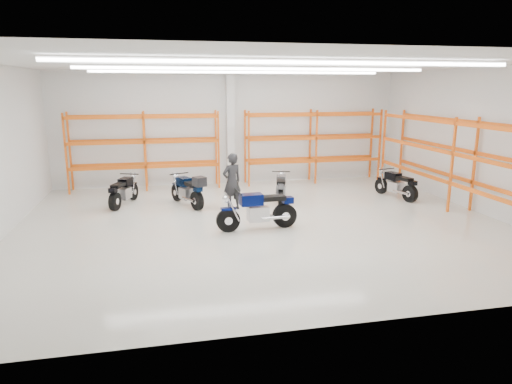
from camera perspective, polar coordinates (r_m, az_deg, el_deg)
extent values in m
plane|color=beige|center=(13.39, 0.79, -3.92)|extent=(14.00, 14.00, 0.00)
cube|color=silver|center=(18.78, -3.27, 7.94)|extent=(14.00, 0.02, 4.50)
cube|color=silver|center=(7.27, 11.34, -0.32)|extent=(14.00, 0.02, 4.50)
cube|color=silver|center=(15.99, 26.24, 5.75)|extent=(0.02, 12.00, 4.50)
cube|color=white|center=(12.83, 0.85, 15.69)|extent=(14.00, 12.00, 0.02)
cube|color=white|center=(9.92, 4.85, 15.87)|extent=(10.00, 0.22, 0.10)
cube|color=white|center=(13.31, 0.36, 15.16)|extent=(10.00, 0.22, 0.10)
cube|color=white|center=(16.25, -1.98, 14.76)|extent=(10.00, 0.22, 0.10)
cylinder|color=black|center=(12.53, -3.50, -3.57)|extent=(0.66, 0.18, 0.66)
cylinder|color=black|center=(12.97, 3.59, -2.94)|extent=(0.69, 0.25, 0.68)
cylinder|color=silver|center=(12.53, -3.50, -3.57)|extent=(0.23, 0.17, 0.22)
cylinder|color=silver|center=(12.97, 3.59, -2.94)|extent=(0.26, 0.24, 0.24)
cube|color=#030C3F|center=(12.44, -3.53, -2.12)|extent=(0.41, 0.19, 0.07)
cube|color=#B7B7BC|center=(12.70, 0.25, -2.70)|extent=(0.60, 0.44, 0.42)
cube|color=#A5A5AA|center=(12.85, 2.03, -3.03)|extent=(0.77, 0.19, 0.09)
cube|color=#030C3F|center=(12.54, -0.61, -0.94)|extent=(0.64, 0.42, 0.31)
cube|color=black|center=(12.72, 2.05, -0.75)|extent=(0.74, 0.38, 0.13)
cube|color=#030C3F|center=(12.88, 3.99, -0.99)|extent=(0.30, 0.26, 0.18)
cylinder|color=black|center=(12.39, -2.27, 0.03)|extent=(0.10, 0.77, 0.04)
sphere|color=silver|center=(12.36, -3.74, -0.86)|extent=(0.21, 0.21, 0.21)
cylinder|color=silver|center=(12.70, 2.47, -3.22)|extent=(0.83, 0.16, 0.10)
cylinder|color=black|center=(16.65, -15.07, 0.02)|extent=(0.31, 0.58, 0.57)
cylinder|color=black|center=(15.39, -17.23, -1.13)|extent=(0.37, 0.62, 0.59)
cylinder|color=silver|center=(16.65, -15.07, 0.02)|extent=(0.19, 0.23, 0.19)
cylinder|color=silver|center=(15.39, -17.23, -1.13)|extent=(0.25, 0.27, 0.21)
cube|color=black|center=(16.59, -15.13, 0.99)|extent=(0.26, 0.37, 0.06)
cube|color=#B7B7BC|center=(15.97, -16.17, -0.17)|extent=(0.50, 0.59, 0.36)
cube|color=#A5A5AA|center=(15.67, -16.71, -0.81)|extent=(0.35, 0.67, 0.08)
cube|color=black|center=(16.04, -16.00, 1.23)|extent=(0.50, 0.62, 0.27)
cube|color=black|center=(15.57, -16.82, 0.83)|extent=(0.50, 0.69, 0.11)
cube|color=black|center=(15.24, -17.45, 0.23)|extent=(0.29, 0.31, 0.15)
cylinder|color=black|center=(16.29, -15.56, 2.19)|extent=(0.64, 0.27, 0.03)
sphere|color=silver|center=(16.58, -15.12, 1.85)|extent=(0.18, 0.18, 0.18)
cylinder|color=silver|center=(15.70, -17.27, -0.82)|extent=(0.34, 0.70, 0.09)
cylinder|color=black|center=(16.16, -9.90, -0.07)|extent=(0.35, 0.59, 0.60)
cylinder|color=black|center=(14.87, -7.38, -1.08)|extent=(0.41, 0.63, 0.62)
cylinder|color=silver|center=(16.16, -9.90, -0.07)|extent=(0.21, 0.24, 0.20)
cylinder|color=silver|center=(14.87, -7.38, -1.08)|extent=(0.27, 0.28, 0.22)
cube|color=#041536|center=(16.10, -9.94, 0.96)|extent=(0.28, 0.39, 0.06)
cube|color=#B7B7BC|center=(15.46, -8.65, -0.17)|extent=(0.53, 0.62, 0.38)
cube|color=#A5A5AA|center=(15.16, -7.99, -0.79)|extent=(0.39, 0.68, 0.08)
cube|color=#041536|center=(15.54, -9.00, 1.31)|extent=(0.53, 0.64, 0.28)
cube|color=black|center=(15.05, -8.04, 0.97)|extent=(0.54, 0.72, 0.12)
cube|color=#041536|center=(14.71, -7.27, 0.39)|extent=(0.30, 0.32, 0.16)
cylinder|color=black|center=(15.79, -9.59, 2.28)|extent=(0.65, 0.31, 0.04)
sphere|color=silver|center=(16.08, -10.04, 1.88)|extent=(0.19, 0.19, 0.19)
cylinder|color=silver|center=(15.05, -8.45, -0.91)|extent=(0.38, 0.72, 0.09)
cube|color=black|center=(14.55, -7.08, 1.30)|extent=(0.46, 0.48, 0.30)
cylinder|color=black|center=(16.70, 3.13, 0.46)|extent=(0.25, 0.57, 0.56)
cylinder|color=black|center=(15.34, 3.11, -0.63)|extent=(0.31, 0.60, 0.58)
cylinder|color=silver|center=(16.70, 3.13, 0.46)|extent=(0.17, 0.21, 0.19)
cylinder|color=silver|center=(15.34, 3.11, -0.63)|extent=(0.23, 0.25, 0.20)
cube|color=gray|center=(16.65, 3.15, 1.40)|extent=(0.22, 0.36, 0.06)
cube|color=#B7B7BC|center=(15.97, 3.13, 0.29)|extent=(0.45, 0.55, 0.35)
cube|color=#A5A5AA|center=(15.65, 3.12, -0.32)|extent=(0.28, 0.66, 0.07)
cube|color=gray|center=(16.06, 3.14, 1.65)|extent=(0.44, 0.58, 0.26)
cube|color=black|center=(15.55, 3.14, 1.27)|extent=(0.43, 0.66, 0.11)
cube|color=gray|center=(15.19, 3.13, 0.70)|extent=(0.26, 0.29, 0.15)
cylinder|color=black|center=(16.33, 3.16, 2.57)|extent=(0.64, 0.20, 0.03)
sphere|color=silver|center=(16.64, 3.16, 2.24)|extent=(0.18, 0.18, 0.18)
cylinder|color=silver|center=(15.61, 2.57, -0.35)|extent=(0.26, 0.69, 0.08)
cylinder|color=black|center=(17.64, 15.37, 0.72)|extent=(0.26, 0.59, 0.58)
cylinder|color=black|center=(16.63, 18.70, -0.20)|extent=(0.32, 0.62, 0.60)
cylinder|color=silver|center=(17.64, 15.37, 0.72)|extent=(0.18, 0.22, 0.19)
cylinder|color=silver|center=(16.63, 18.70, -0.20)|extent=(0.24, 0.25, 0.21)
cube|color=black|center=(17.58, 15.43, 1.63)|extent=(0.23, 0.37, 0.06)
cube|color=#B7B7BC|center=(17.08, 17.08, 0.61)|extent=(0.46, 0.57, 0.37)
cube|color=#A5A5AA|center=(16.85, 17.91, 0.06)|extent=(0.29, 0.68, 0.08)
cube|color=black|center=(17.13, 16.76, 1.92)|extent=(0.46, 0.60, 0.27)
cube|color=black|center=(16.76, 18.02, 1.59)|extent=(0.44, 0.69, 0.12)
cube|color=black|center=(16.50, 18.98, 1.08)|extent=(0.27, 0.30, 0.15)
cylinder|color=black|center=(17.33, 16.06, 2.80)|extent=(0.66, 0.21, 0.03)
sphere|color=silver|center=(17.56, 15.39, 2.46)|extent=(0.18, 0.18, 0.18)
cylinder|color=silver|center=(16.72, 17.63, -0.02)|extent=(0.27, 0.72, 0.09)
imported|color=black|center=(14.67, -3.03, 1.29)|extent=(0.79, 0.67, 1.85)
cube|color=white|center=(18.60, -3.19, 7.89)|extent=(0.32, 0.32, 4.50)
cube|color=#FF4D14|center=(18.83, -22.24, 4.71)|extent=(0.07, 0.07, 3.00)
cube|color=#FF4D14|center=(18.05, -22.67, 4.36)|extent=(0.07, 0.07, 3.00)
cube|color=#FF4D14|center=(18.54, -13.67, 5.19)|extent=(0.07, 0.07, 3.00)
cube|color=#FF4D14|center=(17.74, -13.73, 4.86)|extent=(0.07, 0.07, 3.00)
cube|color=#FF4D14|center=(18.66, -5.02, 5.56)|extent=(0.07, 0.07, 3.00)
cube|color=#FF4D14|center=(17.87, -4.70, 5.24)|extent=(0.07, 0.07, 3.00)
cube|color=#FF4D14|center=(18.62, -13.58, 3.48)|extent=(5.60, 0.07, 0.12)
cube|color=#FF4D14|center=(17.83, -13.64, 3.07)|extent=(5.60, 0.07, 0.12)
cube|color=#FF4D14|center=(18.49, -13.73, 6.34)|extent=(5.60, 0.07, 0.12)
cube|color=#FF4D14|center=(17.70, -13.80, 6.06)|extent=(5.60, 0.07, 0.12)
cube|color=#FF4D14|center=(18.41, -13.89, 9.24)|extent=(5.60, 0.07, 0.12)
cube|color=#FF4D14|center=(17.61, -13.96, 9.09)|extent=(5.60, 0.07, 0.12)
cube|color=#FF4D14|center=(18.84, -1.37, 5.68)|extent=(0.07, 0.07, 3.00)
cube|color=#FF4D14|center=(18.06, -0.90, 5.36)|extent=(0.07, 0.07, 3.00)
cube|color=#FF4D14|center=(19.55, 6.76, 5.86)|extent=(0.07, 0.07, 3.00)
cube|color=#FF4D14|center=(18.80, 7.54, 5.55)|extent=(0.07, 0.07, 3.00)
cube|color=#FF4D14|center=(20.61, 14.19, 5.92)|extent=(0.07, 0.07, 3.00)
cube|color=#FF4D14|center=(19.90, 15.20, 5.62)|extent=(0.07, 0.07, 3.00)
cube|color=#FF4D14|center=(19.63, 6.72, 4.23)|extent=(5.60, 0.07, 0.12)
cube|color=#FF4D14|center=(18.88, 7.49, 3.86)|extent=(5.60, 0.07, 0.12)
cube|color=#FF4D14|center=(19.51, 6.79, 6.95)|extent=(5.60, 0.07, 0.12)
cube|color=#FF4D14|center=(18.76, 7.57, 6.69)|extent=(5.60, 0.07, 0.12)
cube|color=#FF4D14|center=(19.43, 6.86, 9.70)|extent=(5.60, 0.07, 0.12)
cube|color=#FF4D14|center=(18.68, 7.66, 9.55)|extent=(5.60, 0.07, 0.12)
cube|color=#FF4D14|center=(16.01, 25.63, 3.10)|extent=(0.07, 0.07, 3.00)
cube|color=#FF4D14|center=(15.53, 23.28, 3.06)|extent=(0.07, 0.07, 3.00)
cube|color=#FF4D14|center=(19.72, 17.73, 5.39)|extent=(0.07, 0.07, 3.00)
cube|color=#FF4D14|center=(19.34, 15.66, 5.39)|extent=(0.07, 0.07, 3.00)
cube|color=#FF4D14|center=(16.10, 25.44, 1.13)|extent=(0.07, 9.00, 0.12)
cube|color=#FF4D14|center=(15.63, 23.10, 1.03)|extent=(0.07, 9.00, 0.12)
cube|color=#FF4D14|center=(15.96, 25.76, 4.43)|extent=(0.07, 9.00, 0.12)
cube|color=#FF4D14|center=(15.48, 23.41, 4.42)|extent=(0.07, 9.00, 0.12)
cube|color=#FF4D14|center=(15.86, 26.10, 7.77)|extent=(0.07, 9.00, 0.12)
cube|color=#FF4D14|center=(15.39, 23.72, 7.87)|extent=(0.07, 9.00, 0.12)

